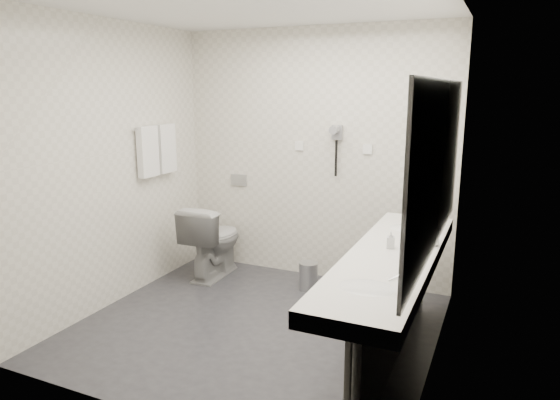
% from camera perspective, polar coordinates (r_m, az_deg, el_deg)
% --- Properties ---
extents(floor, '(2.80, 2.80, 0.00)m').
position_cam_1_polar(floor, '(4.31, -2.72, -13.99)').
color(floor, '#2D2D33').
rests_on(floor, ground).
extents(ceiling, '(2.80, 2.80, 0.00)m').
position_cam_1_polar(ceiling, '(3.90, -3.13, 21.04)').
color(ceiling, white).
rests_on(ceiling, wall_back).
extents(wall_back, '(2.80, 0.00, 2.80)m').
position_cam_1_polar(wall_back, '(5.09, 3.80, 4.93)').
color(wall_back, white).
rests_on(wall_back, floor).
extents(wall_front, '(2.80, 0.00, 2.80)m').
position_cam_1_polar(wall_front, '(2.84, -14.95, -1.60)').
color(wall_front, white).
rests_on(wall_front, floor).
extents(wall_left, '(0.00, 2.60, 2.60)m').
position_cam_1_polar(wall_left, '(4.71, -18.28, 3.70)').
color(wall_left, white).
rests_on(wall_left, floor).
extents(wall_right, '(0.00, 2.60, 2.60)m').
position_cam_1_polar(wall_right, '(3.51, 17.88, 0.87)').
color(wall_right, white).
rests_on(wall_right, floor).
extents(vanity_counter, '(0.55, 2.20, 0.10)m').
position_cam_1_polar(vanity_counter, '(3.48, 12.46, -6.62)').
color(vanity_counter, white).
rests_on(vanity_counter, floor).
extents(vanity_panel, '(0.03, 2.15, 0.75)m').
position_cam_1_polar(vanity_panel, '(3.63, 12.53, -13.02)').
color(vanity_panel, gray).
rests_on(vanity_panel, floor).
extents(vanity_post_far, '(0.06, 0.06, 0.75)m').
position_cam_1_polar(vanity_post_far, '(4.58, 15.64, -7.71)').
color(vanity_post_far, silver).
rests_on(vanity_post_far, floor).
extents(mirror, '(0.02, 2.20, 1.05)m').
position_cam_1_polar(mirror, '(3.28, 17.44, 3.67)').
color(mirror, '#B2BCC6').
rests_on(mirror, wall_right).
extents(basin_near, '(0.40, 0.31, 0.05)m').
position_cam_1_polar(basin_near, '(2.87, 9.73, -9.95)').
color(basin_near, white).
rests_on(basin_near, vanity_counter).
extents(basin_far, '(0.40, 0.31, 0.05)m').
position_cam_1_polar(basin_far, '(4.08, 14.40, -3.34)').
color(basin_far, white).
rests_on(basin_far, vanity_counter).
extents(faucet_near, '(0.04, 0.04, 0.15)m').
position_cam_1_polar(faucet_near, '(2.80, 13.70, -8.75)').
color(faucet_near, silver).
rests_on(faucet_near, vanity_counter).
extents(faucet_far, '(0.04, 0.04, 0.15)m').
position_cam_1_polar(faucet_far, '(4.03, 17.20, -2.38)').
color(faucet_far, silver).
rests_on(faucet_far, vanity_counter).
extents(soap_bottle_a, '(0.06, 0.06, 0.12)m').
position_cam_1_polar(soap_bottle_a, '(3.54, 12.36, -4.38)').
color(soap_bottle_a, silver).
rests_on(soap_bottle_a, vanity_counter).
extents(soap_bottle_c, '(0.05, 0.05, 0.13)m').
position_cam_1_polar(soap_bottle_c, '(3.41, 13.91, -5.06)').
color(soap_bottle_c, silver).
rests_on(soap_bottle_c, vanity_counter).
extents(glass_left, '(0.07, 0.07, 0.12)m').
position_cam_1_polar(glass_left, '(3.67, 17.00, -4.07)').
color(glass_left, silver).
rests_on(glass_left, vanity_counter).
extents(glass_right, '(0.07, 0.07, 0.12)m').
position_cam_1_polar(glass_right, '(3.73, 15.72, -3.69)').
color(glass_right, silver).
rests_on(glass_right, vanity_counter).
extents(toilet, '(0.45, 0.76, 0.76)m').
position_cam_1_polar(toilet, '(5.29, -7.53, -4.49)').
color(toilet, white).
rests_on(toilet, floor).
extents(flush_plate, '(0.18, 0.02, 0.12)m').
position_cam_1_polar(flush_plate, '(5.47, -4.66, 2.28)').
color(flush_plate, '#B2B5BA').
rests_on(flush_plate, wall_back).
extents(pedal_bin, '(0.20, 0.20, 0.26)m').
position_cam_1_polar(pedal_bin, '(4.97, 3.22, -8.62)').
color(pedal_bin, '#B2B5BA').
rests_on(pedal_bin, floor).
extents(bin_lid, '(0.18, 0.18, 0.02)m').
position_cam_1_polar(bin_lid, '(4.92, 3.24, -7.13)').
color(bin_lid, '#B2B5BA').
rests_on(bin_lid, pedal_bin).
extents(towel_rail, '(0.02, 0.62, 0.02)m').
position_cam_1_polar(towel_rail, '(5.06, -13.88, 7.97)').
color(towel_rail, silver).
rests_on(towel_rail, wall_left).
extents(towel_near, '(0.07, 0.24, 0.48)m').
position_cam_1_polar(towel_near, '(4.97, -14.65, 5.29)').
color(towel_near, white).
rests_on(towel_near, towel_rail).
extents(towel_far, '(0.07, 0.24, 0.48)m').
position_cam_1_polar(towel_far, '(5.19, -12.71, 5.69)').
color(towel_far, white).
rests_on(towel_far, towel_rail).
extents(dryer_cradle, '(0.10, 0.04, 0.14)m').
position_cam_1_polar(dryer_cradle, '(4.95, 6.45, 7.57)').
color(dryer_cradle, gray).
rests_on(dryer_cradle, wall_back).
extents(dryer_barrel, '(0.08, 0.14, 0.08)m').
position_cam_1_polar(dryer_barrel, '(4.88, 6.21, 7.86)').
color(dryer_barrel, gray).
rests_on(dryer_barrel, dryer_cradle).
extents(dryer_cord, '(0.02, 0.02, 0.35)m').
position_cam_1_polar(dryer_cord, '(4.97, 6.33, 4.69)').
color(dryer_cord, black).
rests_on(dryer_cord, dryer_cradle).
extents(switch_plate_a, '(0.09, 0.02, 0.09)m').
position_cam_1_polar(switch_plate_a, '(5.12, 2.19, 6.12)').
color(switch_plate_a, white).
rests_on(switch_plate_a, wall_back).
extents(switch_plate_b, '(0.09, 0.02, 0.09)m').
position_cam_1_polar(switch_plate_b, '(4.90, 9.83, 5.66)').
color(switch_plate_b, white).
rests_on(switch_plate_b, wall_back).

